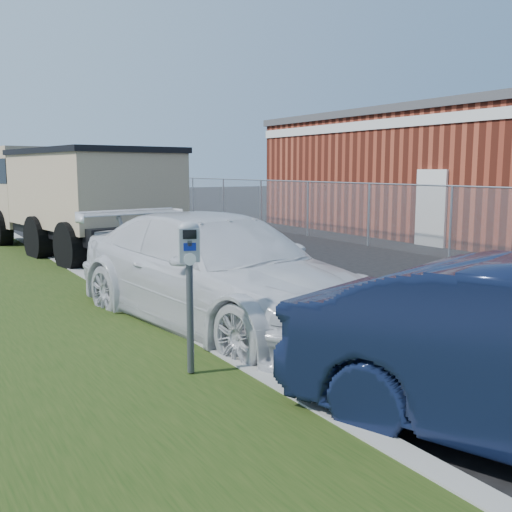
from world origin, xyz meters
TOP-DOWN VIEW (x-y plane):
  - ground at (0.00, 0.00)m, footprint 120.00×120.00m
  - chainlink_fence at (6.00, 7.00)m, footprint 0.06×30.06m
  - brick_building at (12.00, 8.00)m, footprint 9.20×14.20m
  - parking_meter at (-3.22, -0.73)m, footprint 0.25×0.20m
  - white_wagon at (-1.86, 1.29)m, footprint 3.01×5.72m
  - dump_truck at (-1.72, 9.80)m, footprint 3.70×7.49m

SIDE VIEW (x-z plane):
  - ground at x=0.00m, z-range 0.00..0.00m
  - white_wagon at x=-1.86m, z-range 0.00..1.58m
  - chainlink_fence at x=6.00m, z-range -13.74..16.26m
  - parking_meter at x=-3.22m, z-range 0.49..2.05m
  - dump_truck at x=-1.72m, z-range 0.18..3.00m
  - brick_building at x=12.00m, z-range 0.04..4.21m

